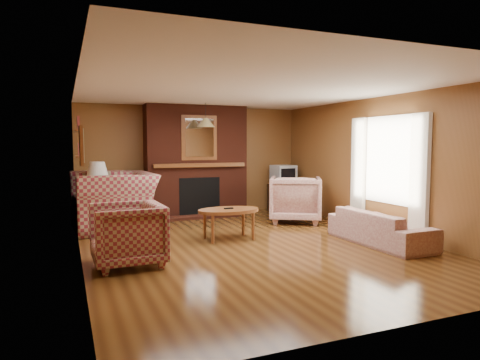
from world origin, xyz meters
name	(u,v)px	position (x,y,z in m)	size (l,w,h in m)	color
floor	(252,245)	(0.00, 0.00, 0.00)	(6.50, 6.50, 0.00)	#47270F
ceiling	(252,89)	(0.00, 0.00, 2.40)	(6.50, 6.50, 0.00)	white
wall_back	(193,160)	(0.00, 3.25, 1.20)	(6.50, 6.50, 0.00)	brown
wall_front	(408,188)	(0.00, -3.25, 1.20)	(6.50, 6.50, 0.00)	brown
wall_left	(79,172)	(-2.50, 0.00, 1.20)	(6.50, 6.50, 0.00)	brown
wall_right	(381,165)	(2.50, 0.00, 1.20)	(6.50, 6.50, 0.00)	brown
fireplace	(196,162)	(0.00, 2.98, 1.18)	(2.20, 0.82, 2.40)	#4C1C10
window_right	(387,170)	(2.45, -0.20, 1.13)	(0.10, 1.85, 2.00)	silver
bookshelf	(78,138)	(-2.44, 1.90, 1.67)	(0.09, 0.55, 0.71)	brown
botanical_print	(81,146)	(-2.47, -0.30, 1.55)	(0.05, 0.40, 0.50)	brown
pendant_light	(206,123)	(0.00, 2.30, 2.00)	(0.36, 0.36, 0.48)	black
plaid_loveseat	(113,200)	(-1.85, 2.17, 0.52)	(1.61, 1.41, 1.05)	maroon
plaid_armchair	(127,234)	(-1.95, -0.44, 0.41)	(0.87, 0.90, 0.82)	maroon
floral_sofa	(380,227)	(1.90, -0.71, 0.26)	(1.81, 0.71, 0.53)	beige
floral_armchair	(295,199)	(1.62, 1.47, 0.46)	(0.99, 1.02, 0.93)	beige
coffee_table	(229,212)	(-0.20, 0.48, 0.45)	(1.03, 0.64, 0.53)	brown
side_table	(99,212)	(-2.10, 2.45, 0.28)	(0.42, 0.42, 0.56)	brown
table_lamp	(98,178)	(-2.10, 2.45, 0.94)	(0.41, 0.41, 0.68)	silver
tv_stand	(283,197)	(2.05, 2.80, 0.32)	(0.58, 0.53, 0.63)	black
crt_tv	(283,175)	(2.05, 2.79, 0.85)	(0.51, 0.51, 0.44)	#AAADB2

